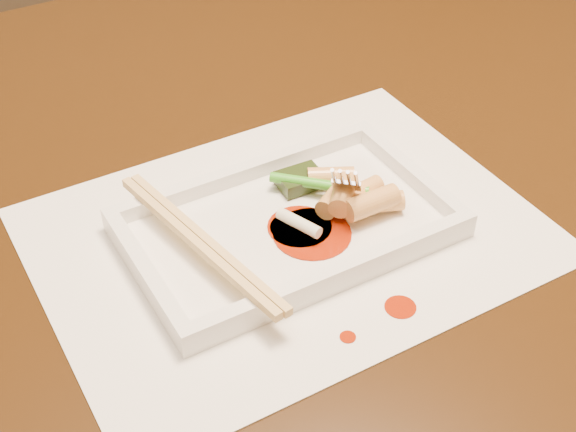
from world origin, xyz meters
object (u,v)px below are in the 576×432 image
table (180,291)px  chopstick_a (195,243)px  plate_base (288,229)px  fork (352,115)px  placemat (288,233)px

table → chopstick_a: chopstick_a is taller
plate_base → chopstick_a: size_ratio=1.29×
plate_base → fork: bearing=14.4°
chopstick_a → fork: fork is taller
chopstick_a → fork: 0.16m
table → fork: size_ratio=10.00×
placemat → fork: 0.11m
table → placemat: (0.07, -0.08, 0.10)m
table → chopstick_a: bearing=-97.9°
chopstick_a → plate_base: bearing=0.0°
table → plate_base: 0.15m
placemat → plate_base: 0.00m
placemat → plate_base: bearing=-45.0°
table → plate_base: size_ratio=5.38×
fork → plate_base: bearing=-165.6°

